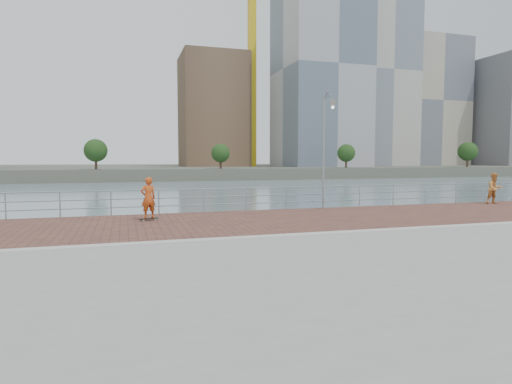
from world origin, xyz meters
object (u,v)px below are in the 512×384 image
object	(u,v)px
street_lamp	(328,130)
skateboarder	(148,198)
bystander	(495,188)
guardrail	(225,197)

from	to	relation	value
street_lamp	skateboarder	xyz separation A→B (m)	(-8.49, -1.19, -2.96)
skateboarder	bystander	world-z (taller)	skateboarder
street_lamp	bystander	xyz separation A→B (m)	(10.20, -0.08, -3.02)
skateboarder	guardrail	bearing A→B (deg)	-167.12
skateboarder	street_lamp	bearing A→B (deg)	170.95
street_lamp	bystander	distance (m)	10.64
bystander	guardrail	bearing A→B (deg)	-175.17
guardrail	skateboarder	distance (m)	4.21
bystander	street_lamp	bearing A→B (deg)	-171.90
guardrail	skateboarder	bearing A→B (deg)	-150.07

